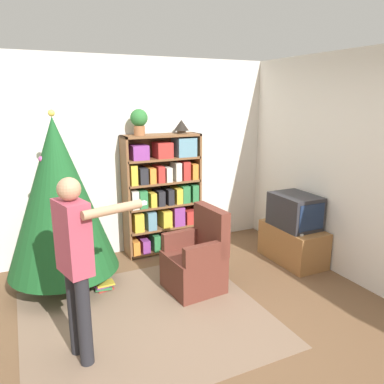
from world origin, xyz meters
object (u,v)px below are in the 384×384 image
at_px(television, 295,211).
at_px(table_lamp, 181,126).
at_px(armchair, 197,261).
at_px(potted_plant, 139,120).
at_px(bookshelf, 164,195).
at_px(christmas_tree, 59,197).
at_px(standing_person, 76,257).

distance_m(television, table_lamp, 1.85).
relative_size(armchair, potted_plant, 2.80).
bearing_deg(armchair, potted_plant, -173.84).
xyz_separation_m(bookshelf, christmas_tree, (-1.39, -0.51, 0.26)).
distance_m(standing_person, potted_plant, 2.32).
bearing_deg(potted_plant, standing_person, -121.50).
height_order(bookshelf, standing_person, bookshelf).
height_order(potted_plant, table_lamp, potted_plant).
bearing_deg(armchair, television, 89.90).
xyz_separation_m(television, standing_person, (-2.80, -0.76, 0.21)).
bearing_deg(christmas_tree, standing_person, -91.52).
distance_m(armchair, table_lamp, 1.87).
relative_size(standing_person, potted_plant, 4.62).
bearing_deg(table_lamp, potted_plant, 180.00).
bearing_deg(christmas_tree, television, -11.28).
relative_size(television, table_lamp, 3.03).
relative_size(armchair, table_lamp, 4.60).
relative_size(television, armchair, 0.66).
xyz_separation_m(television, potted_plant, (-1.69, 1.07, 1.12)).
distance_m(christmas_tree, potted_plant, 1.42).
xyz_separation_m(armchair, potted_plant, (-0.23, 1.19, 1.48)).
height_order(television, standing_person, standing_person).
xyz_separation_m(christmas_tree, standing_person, (-0.03, -1.31, -0.16)).
bearing_deg(television, table_lamp, 135.91).
bearing_deg(standing_person, bookshelf, 126.68).
xyz_separation_m(standing_person, table_lamp, (1.70, 1.82, 0.82)).
height_order(armchair, table_lamp, table_lamp).
height_order(bookshelf, christmas_tree, christmas_tree).
height_order(standing_person, table_lamp, table_lamp).
relative_size(christmas_tree, armchair, 2.14).
bearing_deg(table_lamp, armchair, -106.42).
height_order(christmas_tree, potted_plant, christmas_tree).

